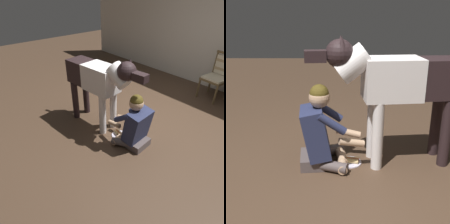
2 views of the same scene
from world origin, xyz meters
TOP-DOWN VIEW (x-y plane):
  - ground_plane at (0.00, 0.00)m, footprint 14.97×14.97m
  - dining_chair_left_of_pair at (0.26, 1.98)m, footprint 0.52×0.52m
  - person_sitting_on_floor at (0.21, -0.53)m, footprint 0.69×0.58m
  - large_dog at (-0.57, -0.61)m, footprint 1.73×0.45m
  - hot_dog_on_plate at (-0.10, -0.56)m, footprint 0.25×0.25m
  - round_side_table at (-1.89, 0.53)m, footprint 0.42×0.42m

SIDE VIEW (x-z plane):
  - ground_plane at x=0.00m, z-range 0.00..0.00m
  - hot_dog_on_plate at x=-0.10m, z-range -0.01..0.06m
  - round_side_table at x=-1.89m, z-range 0.05..0.54m
  - person_sitting_on_floor at x=0.21m, z-range -0.08..0.80m
  - dining_chair_left_of_pair at x=0.26m, z-range 0.05..1.03m
  - large_dog at x=-0.57m, z-range 0.20..1.54m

